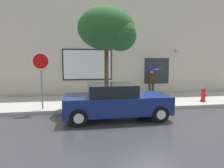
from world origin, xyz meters
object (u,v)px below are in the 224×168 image
object	(u,v)px
pedestrian_with_umbrella	(154,72)
stop_sign	(41,70)
street_tree	(109,30)
parked_car	(115,101)
fire_hydrant	(203,95)

from	to	relation	value
pedestrian_with_umbrella	stop_sign	bearing A→B (deg)	-156.29
pedestrian_with_umbrella	street_tree	world-z (taller)	street_tree
parked_car	pedestrian_with_umbrella	world-z (taller)	pedestrian_with_umbrella
parked_car	fire_hydrant	size ratio (longest dim) A/B	5.56
street_tree	stop_sign	distance (m)	3.63
parked_car	fire_hydrant	xyz separation A→B (m)	(5.24, 1.87, -0.18)
fire_hydrant	street_tree	xyz separation A→B (m)	(-5.24, -0.16, 3.28)
fire_hydrant	pedestrian_with_umbrella	world-z (taller)	pedestrian_with_umbrella
parked_car	street_tree	world-z (taller)	street_tree
fire_hydrant	stop_sign	xyz separation A→B (m)	(-8.34, -0.51, 1.44)
street_tree	fire_hydrant	bearing A→B (deg)	1.71
fire_hydrant	pedestrian_with_umbrella	size ratio (longest dim) A/B	0.38
parked_car	fire_hydrant	world-z (taller)	parked_car
parked_car	street_tree	xyz separation A→B (m)	(0.00, 1.71, 3.10)
stop_sign	pedestrian_with_umbrella	bearing A→B (deg)	23.71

